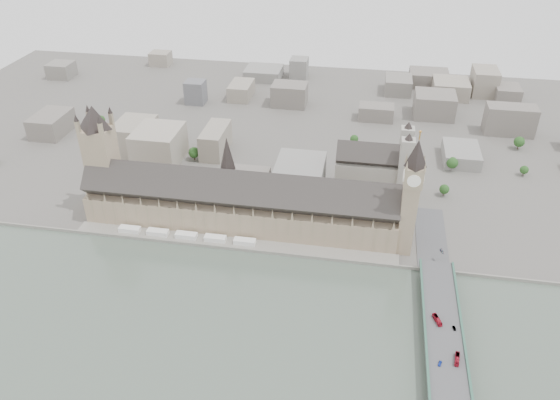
% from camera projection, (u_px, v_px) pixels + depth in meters
% --- Properties ---
extents(ground, '(900.00, 900.00, 0.00)m').
position_uv_depth(ground, '(235.00, 239.00, 456.75)').
color(ground, '#595651').
rests_on(ground, ground).
extents(embankment_wall, '(600.00, 1.50, 3.00)m').
position_uv_depth(embankment_wall, '(231.00, 248.00, 443.48)').
color(embankment_wall, slate).
rests_on(embankment_wall, ground).
extents(river_terrace, '(270.00, 15.00, 2.00)m').
position_uv_depth(river_terrace, '(233.00, 243.00, 449.98)').
color(river_terrace, slate).
rests_on(river_terrace, ground).
extents(terrace_tents, '(118.00, 7.00, 4.00)m').
position_uv_depth(terrace_tents, '(186.00, 235.00, 454.63)').
color(terrace_tents, white).
rests_on(terrace_tents, river_terrace).
extents(palace_of_westminster, '(265.00, 40.73, 55.44)m').
position_uv_depth(palace_of_westminster, '(240.00, 204.00, 460.95)').
color(palace_of_westminster, tan).
rests_on(palace_of_westminster, ground).
extents(elizabeth_tower, '(17.00, 17.00, 107.50)m').
position_uv_depth(elizabeth_tower, '(412.00, 190.00, 412.08)').
color(elizabeth_tower, tan).
rests_on(elizabeth_tower, ground).
extents(victoria_tower, '(30.00, 30.00, 100.00)m').
position_uv_depth(victoria_tower, '(101.00, 155.00, 466.59)').
color(victoria_tower, tan).
rests_on(victoria_tower, ground).
extents(central_tower, '(13.00, 13.00, 48.00)m').
position_uv_depth(central_tower, '(228.00, 163.00, 448.76)').
color(central_tower, gray).
rests_on(central_tower, ground).
extents(westminster_bridge, '(25.00, 325.00, 10.25)m').
position_uv_depth(westminster_bridge, '(442.00, 337.00, 357.59)').
color(westminster_bridge, '#474749').
rests_on(westminster_bridge, ground).
extents(bridge_parapets, '(25.00, 235.00, 1.15)m').
position_uv_depth(bridge_parapets, '(450.00, 386.00, 317.54)').
color(bridge_parapets, '#356150').
rests_on(bridge_parapets, westminster_bridge).
extents(westminster_abbey, '(68.00, 36.00, 64.00)m').
position_uv_depth(westminster_abbey, '(375.00, 170.00, 506.05)').
color(westminster_abbey, '#9C978C').
rests_on(westminster_abbey, ground).
extents(city_skyline_inland, '(720.00, 360.00, 38.00)m').
position_uv_depth(city_skyline_inland, '(284.00, 106.00, 650.21)').
color(city_skyline_inland, gray).
rests_on(city_skyline_inland, ground).
extents(park_trees, '(110.00, 30.00, 15.00)m').
position_uv_depth(park_trees, '(240.00, 193.00, 504.06)').
color(park_trees, '#194017').
rests_on(park_trees, ground).
extents(red_bus_north, '(6.24, 11.25, 3.07)m').
position_uv_depth(red_bus_north, '(437.00, 320.00, 361.43)').
color(red_bus_north, '#B41426').
rests_on(red_bus_north, westminster_bridge).
extents(red_bus_south, '(4.11, 11.15, 3.03)m').
position_uv_depth(red_bus_south, '(457.00, 359.00, 333.38)').
color(red_bus_south, '#A41427').
rests_on(red_bus_south, westminster_bridge).
extents(car_blue, '(2.97, 4.67, 1.48)m').
position_uv_depth(car_blue, '(440.00, 363.00, 331.37)').
color(car_blue, '#1A37AC').
rests_on(car_blue, westminster_bridge).
extents(car_silver, '(2.17, 4.22, 1.33)m').
position_uv_depth(car_silver, '(454.00, 328.00, 356.13)').
color(car_silver, gray).
rests_on(car_silver, westminster_bridge).
extents(car_approach, '(3.79, 5.63, 1.51)m').
position_uv_depth(car_approach, '(442.00, 251.00, 425.02)').
color(car_approach, gray).
rests_on(car_approach, westminster_bridge).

